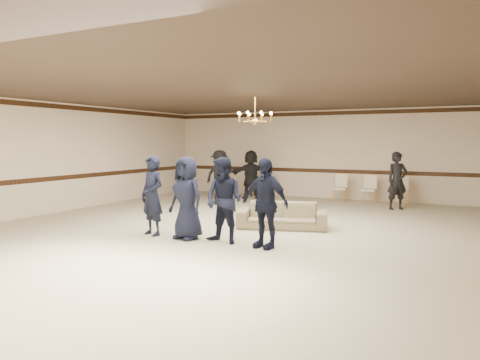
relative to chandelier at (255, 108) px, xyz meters
The scene contains 16 objects.
room 1.62m from the chandelier, 90.00° to the right, with size 12.01×14.01×3.21m.
chair_rail 6.27m from the chandelier, 90.00° to the left, with size 12.00×0.02×0.14m, color #321D0F.
crown_molding 5.99m from the chandelier, 90.00° to the left, with size 12.00×0.02×0.14m, color #321D0F.
chandelier is the anchor object (origin of this frame).
boy_a 3.29m from the chandelier, 124.82° to the right, with size 0.64×0.42×1.75m, color black.
boy_b 3.00m from the chandelier, 105.49° to the right, with size 0.86×0.56×1.75m, color black.
boy_c 2.95m from the chandelier, 81.96° to the right, with size 0.85×0.66×1.75m, color black.
boy_d 3.17m from the chandelier, 60.76° to the right, with size 1.03×0.43×1.75m, color black.
settee 2.69m from the chandelier, ahead, with size 2.11×0.83×0.62m, color #766C4F.
adult_left 5.44m from the chandelier, 129.07° to the left, with size 1.14×0.65×1.76m, color black.
adult_mid 5.54m from the chandelier, 116.33° to the left, with size 1.63×0.52×1.76m, color black.
adult_right 5.46m from the chandelier, 56.43° to the left, with size 0.64×0.42×1.76m, color black.
banquet_chair_left 5.85m from the chandelier, 81.43° to the left, with size 0.45×0.45×0.94m, color beige, non-canonical shape.
banquet_chair_mid 6.06m from the chandelier, 71.20° to the left, with size 0.45×0.45×0.94m, color beige, non-canonical shape.
banquet_chair_right 6.43m from the chandelier, 62.07° to the left, with size 0.45×0.45×0.94m, color beige, non-canonical shape.
console_table 6.41m from the chandelier, 111.97° to the left, with size 0.89×0.38×0.75m, color black.
Camera 1 is at (4.68, -9.16, 2.07)m, focal length 33.99 mm.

